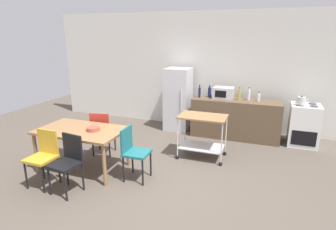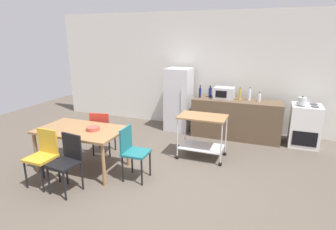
{
  "view_description": "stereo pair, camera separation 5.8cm",
  "coord_description": "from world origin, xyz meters",
  "px_view_note": "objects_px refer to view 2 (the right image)",
  "views": [
    {
      "loc": [
        1.57,
        -3.78,
        2.33
      ],
      "look_at": [
        -0.26,
        1.2,
        0.8
      ],
      "focal_mm": 29.78,
      "sensor_mm": 36.0,
      "label": 1
    },
    {
      "loc": [
        1.63,
        -3.76,
        2.33
      ],
      "look_at": [
        -0.26,
        1.2,
        0.8
      ],
      "focal_mm": 29.78,
      "sensor_mm": 36.0,
      "label": 2
    }
  ],
  "objects_px": {
    "kitchen_cart": "(202,130)",
    "bottle_wine": "(249,95)",
    "fruit_bowl": "(93,129)",
    "chair_black": "(67,159)",
    "chair_teal": "(133,150)",
    "bottle_sparkling_water": "(200,92)",
    "dining_table": "(81,133)",
    "microwave": "(224,93)",
    "bottle_soda": "(240,95)",
    "refrigerator": "(179,99)",
    "bottle_hot_sauce": "(210,92)",
    "chair_mustard": "(43,154)",
    "kettle": "(302,101)",
    "chair_red": "(102,130)",
    "bottle_olive_oil": "(259,98)",
    "stove_oven": "(305,125)"
  },
  "relations": [
    {
      "from": "dining_table",
      "to": "microwave",
      "type": "distance_m",
      "value": 3.36
    },
    {
      "from": "chair_mustard",
      "to": "stove_oven",
      "type": "xyz_separation_m",
      "value": [
        4.02,
        3.28,
        -0.07
      ]
    },
    {
      "from": "microwave",
      "to": "bottle_soda",
      "type": "xyz_separation_m",
      "value": [
        0.36,
        -0.05,
        -0.01
      ]
    },
    {
      "from": "refrigerator",
      "to": "stove_oven",
      "type": "bearing_deg",
      "value": -1.6
    },
    {
      "from": "bottle_soda",
      "to": "microwave",
      "type": "bearing_deg",
      "value": 172.85
    },
    {
      "from": "chair_mustard",
      "to": "chair_teal",
      "type": "bearing_deg",
      "value": 28.58
    },
    {
      "from": "chair_black",
      "to": "kitchen_cart",
      "type": "relative_size",
      "value": 0.98
    },
    {
      "from": "kettle",
      "to": "bottle_hot_sauce",
      "type": "bearing_deg",
      "value": 174.99
    },
    {
      "from": "kettle",
      "to": "chair_black",
      "type": "bearing_deg",
      "value": -136.68
    },
    {
      "from": "chair_teal",
      "to": "bottle_sparkling_water",
      "type": "bearing_deg",
      "value": -11.7
    },
    {
      "from": "chair_teal",
      "to": "bottle_olive_oil",
      "type": "bearing_deg",
      "value": -35.92
    },
    {
      "from": "bottle_soda",
      "to": "refrigerator",
      "type": "bearing_deg",
      "value": 176.81
    },
    {
      "from": "fruit_bowl",
      "to": "chair_black",
      "type": "bearing_deg",
      "value": -88.58
    },
    {
      "from": "bottle_olive_oil",
      "to": "dining_table",
      "type": "bearing_deg",
      "value": -137.0
    },
    {
      "from": "chair_teal",
      "to": "stove_oven",
      "type": "distance_m",
      "value": 3.82
    },
    {
      "from": "bottle_sparkling_water",
      "to": "bottle_olive_oil",
      "type": "xyz_separation_m",
      "value": [
        1.34,
        0.06,
        -0.04
      ]
    },
    {
      "from": "chair_teal",
      "to": "chair_red",
      "type": "height_order",
      "value": "same"
    },
    {
      "from": "chair_mustard",
      "to": "chair_black",
      "type": "xyz_separation_m",
      "value": [
        0.5,
        -0.04,
        0.0
      ]
    },
    {
      "from": "microwave",
      "to": "bottle_olive_oil",
      "type": "distance_m",
      "value": 0.79
    },
    {
      "from": "dining_table",
      "to": "bottle_olive_oil",
      "type": "distance_m",
      "value": 3.85
    },
    {
      "from": "chair_teal",
      "to": "microwave",
      "type": "height_order",
      "value": "microwave"
    },
    {
      "from": "bottle_wine",
      "to": "microwave",
      "type": "bearing_deg",
      "value": 179.96
    },
    {
      "from": "dining_table",
      "to": "chair_red",
      "type": "relative_size",
      "value": 1.69
    },
    {
      "from": "bottle_olive_oil",
      "to": "fruit_bowl",
      "type": "bearing_deg",
      "value": -134.54
    },
    {
      "from": "chair_mustard",
      "to": "bottle_hot_sauce",
      "type": "xyz_separation_m",
      "value": [
        1.92,
        3.35,
        0.5
      ]
    },
    {
      "from": "chair_red",
      "to": "microwave",
      "type": "distance_m",
      "value": 2.9
    },
    {
      "from": "chair_teal",
      "to": "chair_mustard",
      "type": "xyz_separation_m",
      "value": [
        -1.25,
        -0.65,
        0.0
      ]
    },
    {
      "from": "chair_mustard",
      "to": "bottle_sparkling_water",
      "type": "xyz_separation_m",
      "value": [
        1.7,
        3.22,
        0.5
      ]
    },
    {
      "from": "chair_black",
      "to": "stove_oven",
      "type": "relative_size",
      "value": 0.97
    },
    {
      "from": "microwave",
      "to": "bottle_wine",
      "type": "bearing_deg",
      "value": -0.04
    },
    {
      "from": "microwave",
      "to": "bottle_olive_oil",
      "type": "xyz_separation_m",
      "value": [
        0.79,
        -0.04,
        -0.04
      ]
    },
    {
      "from": "refrigerator",
      "to": "kitchen_cart",
      "type": "height_order",
      "value": "refrigerator"
    },
    {
      "from": "bottle_wine",
      "to": "bottle_sparkling_water",
      "type": "bearing_deg",
      "value": -174.77
    },
    {
      "from": "chair_red",
      "to": "microwave",
      "type": "height_order",
      "value": "microwave"
    },
    {
      "from": "bottle_wine",
      "to": "bottle_olive_oil",
      "type": "xyz_separation_m",
      "value": [
        0.22,
        -0.04,
        -0.04
      ]
    },
    {
      "from": "chair_mustard",
      "to": "bottle_wine",
      "type": "distance_m",
      "value": 4.39
    },
    {
      "from": "refrigerator",
      "to": "dining_table",
      "type": "bearing_deg",
      "value": -108.24
    },
    {
      "from": "chair_mustard",
      "to": "kitchen_cart",
      "type": "xyz_separation_m",
      "value": [
        2.11,
        1.87,
        0.05
      ]
    },
    {
      "from": "kitchen_cart",
      "to": "bottle_wine",
      "type": "xyz_separation_m",
      "value": [
        0.71,
        1.45,
        0.45
      ]
    },
    {
      "from": "chair_teal",
      "to": "bottle_wine",
      "type": "distance_m",
      "value": 3.14
    },
    {
      "from": "chair_black",
      "to": "stove_oven",
      "type": "bearing_deg",
      "value": 51.25
    },
    {
      "from": "stove_oven",
      "to": "bottle_olive_oil",
      "type": "relative_size",
      "value": 4.27
    },
    {
      "from": "fruit_bowl",
      "to": "kettle",
      "type": "xyz_separation_m",
      "value": [
        3.43,
        2.5,
        0.22
      ]
    },
    {
      "from": "bottle_olive_oil",
      "to": "kettle",
      "type": "xyz_separation_m",
      "value": [
        0.86,
        -0.1,
        0.01
      ]
    },
    {
      "from": "bottle_soda",
      "to": "bottle_olive_oil",
      "type": "height_order",
      "value": "bottle_soda"
    },
    {
      "from": "bottle_wine",
      "to": "dining_table",
      "type": "bearing_deg",
      "value": -134.25
    },
    {
      "from": "fruit_bowl",
      "to": "chair_mustard",
      "type": "bearing_deg",
      "value": -125.36
    },
    {
      "from": "chair_teal",
      "to": "refrigerator",
      "type": "height_order",
      "value": "refrigerator"
    },
    {
      "from": "kitchen_cart",
      "to": "bottle_hot_sauce",
      "type": "relative_size",
      "value": 3.32
    },
    {
      "from": "chair_red",
      "to": "kitchen_cart",
      "type": "distance_m",
      "value": 1.97
    }
  ]
}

